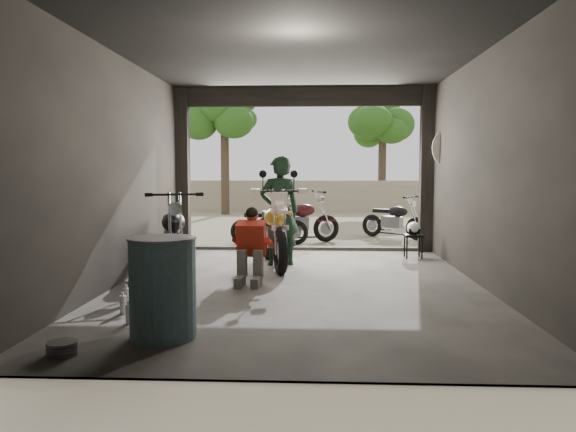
# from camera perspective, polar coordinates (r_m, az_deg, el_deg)

# --- Properties ---
(ground) EXTENTS (80.00, 80.00, 0.00)m
(ground) POSITION_cam_1_polar(r_m,az_deg,el_deg) (7.79, 1.07, -7.21)
(ground) COLOR #7A6D56
(ground) RESTS_ON ground
(garage) EXTENTS (7.00, 7.13, 3.20)m
(garage) POSITION_cam_1_polar(r_m,az_deg,el_deg) (8.17, 1.19, 2.39)
(garage) COLOR #2D2B28
(garage) RESTS_ON ground
(boundary_wall) EXTENTS (18.00, 0.30, 1.20)m
(boundary_wall) POSITION_cam_1_polar(r_m,az_deg,el_deg) (21.64, 2.12, 2.04)
(boundary_wall) COLOR gray
(boundary_wall) RESTS_ON ground
(tree_left) EXTENTS (2.20, 2.20, 5.60)m
(tree_left) POSITION_cam_1_polar(r_m,az_deg,el_deg) (20.51, -6.48, 11.34)
(tree_left) COLOR #382B1E
(tree_left) RESTS_ON ground
(tree_right) EXTENTS (2.20, 2.20, 5.00)m
(tree_right) POSITION_cam_1_polar(r_m,az_deg,el_deg) (21.86, 9.61, 9.77)
(tree_right) COLOR #382B1E
(tree_right) RESTS_ON ground
(main_bike) EXTENTS (1.21, 2.12, 1.33)m
(main_bike) POSITION_cam_1_polar(r_m,az_deg,el_deg) (9.27, -1.44, -1.14)
(main_bike) COLOR beige
(main_bike) RESTS_ON ground
(left_bike) EXTENTS (1.30, 2.03, 1.28)m
(left_bike) POSITION_cam_1_polar(r_m,az_deg,el_deg) (8.95, -11.59, -1.61)
(left_bike) COLOR black
(left_bike) RESTS_ON ground
(outside_bike_a) EXTENTS (1.54, 0.76, 1.00)m
(outside_bike_a) POSITION_cam_1_polar(r_m,az_deg,el_deg) (12.09, -1.95, -0.54)
(outside_bike_a) COLOR black
(outside_bike_a) RESTS_ON ground
(outside_bike_b) EXTENTS (1.84, 1.27, 1.15)m
(outside_bike_b) POSITION_cam_1_polar(r_m,az_deg,el_deg) (12.26, 0.98, -0.12)
(outside_bike_b) COLOR #441015
(outside_bike_b) RESTS_ON ground
(outside_bike_c) EXTENTS (1.56, 1.40, 1.01)m
(outside_bike_c) POSITION_cam_1_polar(r_m,az_deg,el_deg) (13.39, 10.70, -0.09)
(outside_bike_c) COLOR black
(outside_bike_c) RESTS_ON ground
(rider) EXTENTS (0.76, 0.60, 1.84)m
(rider) POSITION_cam_1_polar(r_m,az_deg,el_deg) (9.34, -0.87, 0.48)
(rider) COLOR black
(rider) RESTS_ON ground
(mechanic) EXTENTS (0.57, 0.75, 1.04)m
(mechanic) POSITION_cam_1_polar(r_m,az_deg,el_deg) (7.82, -3.87, -3.28)
(mechanic) COLOR red
(mechanic) RESTS_ON ground
(stool) EXTENTS (0.32, 0.32, 0.45)m
(stool) POSITION_cam_1_polar(r_m,az_deg,el_deg) (10.36, 12.61, -2.25)
(stool) COLOR black
(stool) RESTS_ON ground
(helmet) EXTENTS (0.26, 0.27, 0.23)m
(helmet) POSITION_cam_1_polar(r_m,az_deg,el_deg) (10.36, 12.64, -1.21)
(helmet) COLOR white
(helmet) RESTS_ON stool
(oil_drum) EXTENTS (0.80, 0.80, 0.97)m
(oil_drum) POSITION_cam_1_polar(r_m,az_deg,el_deg) (5.46, -12.60, -7.28)
(oil_drum) COLOR #3D6067
(oil_drum) RESTS_ON ground
(sign_post) EXTENTS (0.80, 0.08, 2.41)m
(sign_post) POSITION_cam_1_polar(r_m,az_deg,el_deg) (10.73, 16.47, 4.62)
(sign_post) COLOR black
(sign_post) RESTS_ON ground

